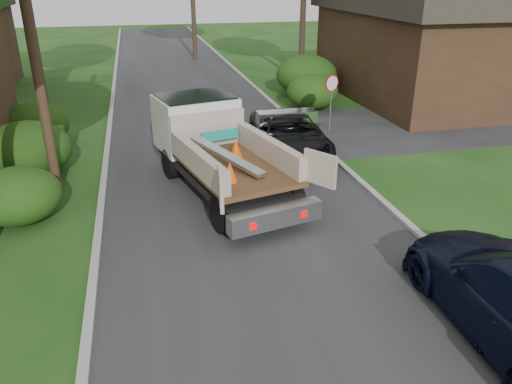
{
  "coord_description": "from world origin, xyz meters",
  "views": [
    {
      "loc": [
        -2.74,
        -10.58,
        6.35
      ],
      "look_at": [
        -0.03,
        0.76,
        1.2
      ],
      "focal_mm": 35.0,
      "sensor_mm": 36.0,
      "label": 1
    }
  ],
  "objects": [
    {
      "name": "hedge_left_a",
      "position": [
        -6.2,
        3.0,
        0.77
      ],
      "size": [
        2.34,
        2.34,
        1.53
      ],
      "primitive_type": "ellipsoid",
      "color": "#18420F",
      "rests_on": "ground"
    },
    {
      "name": "hedge_left_c",
      "position": [
        -6.8,
        10.0,
        0.85
      ],
      "size": [
        2.6,
        2.6,
        1.7
      ],
      "primitive_type": "ellipsoid",
      "color": "#18420F",
      "rests_on": "ground"
    },
    {
      "name": "black_pickup",
      "position": [
        2.61,
        6.5,
        0.79
      ],
      "size": [
        3.43,
        6.0,
        1.58
      ],
      "primitive_type": "imported",
      "rotation": [
        0.0,
        0.0,
        -0.15
      ],
      "color": "black",
      "rests_on": "ground"
    },
    {
      "name": "hedge_right_a",
      "position": [
        5.8,
        13.0,
        0.85
      ],
      "size": [
        2.6,
        2.6,
        1.7
      ],
      "primitive_type": "ellipsoid",
      "color": "#18420F",
      "rests_on": "ground"
    },
    {
      "name": "hedge_left_b",
      "position": [
        -6.5,
        6.5,
        0.94
      ],
      "size": [
        2.86,
        2.86,
        1.87
      ],
      "primitive_type": "ellipsoid",
      "color": "#18420F",
      "rests_on": "ground"
    },
    {
      "name": "curb_left",
      "position": [
        -4.1,
        10.0,
        0.06
      ],
      "size": [
        0.2,
        90.0,
        0.12
      ],
      "primitive_type": "cube",
      "color": "#9E9E99",
      "rests_on": "ground"
    },
    {
      "name": "utility_pole",
      "position": [
        -5.48,
        4.98,
        5.17
      ],
      "size": [
        2.42,
        1.25,
        10.0
      ],
      "color": "#382619",
      "rests_on": "ground"
    },
    {
      "name": "hedge_right_b",
      "position": [
        6.5,
        16.0,
        1.1
      ],
      "size": [
        3.38,
        3.38,
        2.21
      ],
      "primitive_type": "ellipsoid",
      "color": "#18420F",
      "rests_on": "ground"
    },
    {
      "name": "ground",
      "position": [
        0.0,
        0.0,
        0.0
      ],
      "size": [
        120.0,
        120.0,
        0.0
      ],
      "primitive_type": "plane",
      "color": "#174012",
      "rests_on": "ground"
    },
    {
      "name": "flatbed_truck",
      "position": [
        -0.62,
        4.57,
        1.43
      ],
      "size": [
        4.4,
        7.39,
        2.63
      ],
      "rotation": [
        0.0,
        0.0,
        0.24
      ],
      "color": "black",
      "rests_on": "ground"
    },
    {
      "name": "road",
      "position": [
        0.0,
        10.0,
        0.0
      ],
      "size": [
        8.0,
        90.0,
        0.02
      ],
      "primitive_type": "cube",
      "color": "#28282B",
      "rests_on": "ground"
    },
    {
      "name": "stop_sign",
      "position": [
        5.2,
        9.0,
        1.78
      ],
      "size": [
        0.71,
        0.32,
        2.48
      ],
      "color": "slate",
      "rests_on": "ground"
    },
    {
      "name": "side_street",
      "position": [
        12.0,
        9.0,
        0.01
      ],
      "size": [
        16.0,
        7.0,
        0.02
      ],
      "primitive_type": "cube",
      "color": "#28282B",
      "rests_on": "ground"
    },
    {
      "name": "curb_right",
      "position": [
        4.1,
        10.0,
        0.06
      ],
      "size": [
        0.2,
        90.0,
        0.12
      ],
      "primitive_type": "cube",
      "color": "#9E9E99",
      "rests_on": "ground"
    },
    {
      "name": "house_right",
      "position": [
        13.0,
        14.0,
        3.16
      ],
      "size": [
        9.72,
        12.96,
        6.2
      ],
      "rotation": [
        0.0,
        0.0,
        1.57
      ],
      "color": "#3A2417",
      "rests_on": "ground"
    }
  ]
}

